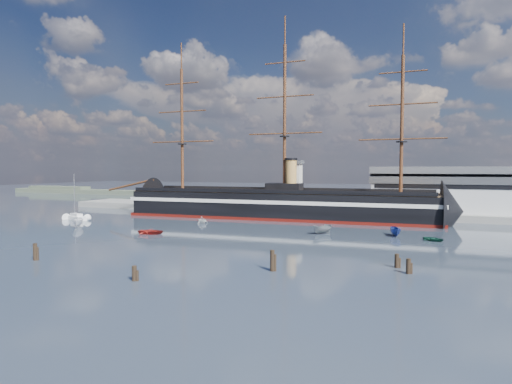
% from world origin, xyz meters
% --- Properties ---
extents(ground, '(600.00, 600.00, 0.00)m').
position_xyz_m(ground, '(0.00, 40.00, 0.00)').
color(ground, '#212B38').
rests_on(ground, ground).
extents(quay, '(180.00, 18.00, 2.00)m').
position_xyz_m(quay, '(10.00, 76.00, 0.00)').
color(quay, slate).
rests_on(quay, ground).
extents(warehouse, '(63.00, 21.00, 11.60)m').
position_xyz_m(warehouse, '(58.00, 80.00, 7.98)').
color(warehouse, '#B7BABC').
rests_on(warehouse, ground).
extents(quay_tower, '(5.00, 5.00, 15.00)m').
position_xyz_m(quay_tower, '(3.00, 73.00, 9.75)').
color(quay_tower, silver).
rests_on(quay_tower, ground).
extents(shoreline, '(120.00, 10.00, 4.00)m').
position_xyz_m(shoreline, '(-139.23, 135.00, 1.45)').
color(shoreline, '#3F4C38').
rests_on(shoreline, ground).
extents(warship, '(113.18, 19.63, 53.94)m').
position_xyz_m(warship, '(-0.04, 60.00, 4.04)').
color(warship, black).
rests_on(warship, ground).
extents(sailboat, '(8.45, 5.19, 13.02)m').
position_xyz_m(sailboat, '(-49.90, 35.07, 0.83)').
color(sailboat, white).
rests_on(sailboat, ground).
extents(motorboat_a, '(6.79, 5.73, 2.63)m').
position_xyz_m(motorboat_a, '(-38.70, 24.13, 0.00)').
color(motorboat_a, white).
rests_on(motorboat_a, ground).
extents(motorboat_b, '(2.17, 3.79, 1.66)m').
position_xyz_m(motorboat_b, '(-14.74, 20.84, 0.00)').
color(motorboat_b, '#A4221C').
rests_on(motorboat_b, ground).
extents(motorboat_c, '(6.36, 5.36, 2.47)m').
position_xyz_m(motorboat_c, '(20.48, 35.07, 0.00)').
color(motorboat_c, slate).
rests_on(motorboat_c, ground).
extents(motorboat_d, '(4.62, 6.12, 2.06)m').
position_xyz_m(motorboat_d, '(-13.22, 41.41, 0.00)').
color(motorboat_d, white).
rests_on(motorboat_d, ground).
extents(motorboat_e, '(2.26, 2.79, 1.23)m').
position_xyz_m(motorboat_e, '(43.35, 33.81, 0.00)').
color(motorboat_e, '#10392C').
rests_on(motorboat_e, ground).
extents(motorboat_f, '(6.33, 3.53, 2.39)m').
position_xyz_m(motorboat_f, '(35.87, 37.47, 0.00)').
color(motorboat_f, navy).
rests_on(motorboat_f, ground).
extents(piling_near_left, '(0.64, 0.64, 3.39)m').
position_xyz_m(piling_near_left, '(-15.89, -8.58, 0.00)').
color(piling_near_left, black).
rests_on(piling_near_left, ground).
extents(piling_near_mid, '(0.64, 0.64, 2.67)m').
position_xyz_m(piling_near_mid, '(6.57, -13.14, 0.00)').
color(piling_near_mid, black).
rests_on(piling_near_mid, ground).
extents(piling_near_right, '(0.64, 0.64, 3.71)m').
position_xyz_m(piling_near_right, '(21.46, -1.68, 0.00)').
color(piling_near_right, black).
rests_on(piling_near_right, ground).
extents(piling_far_right, '(0.64, 0.64, 2.74)m').
position_xyz_m(piling_far_right, '(37.76, 6.92, 0.00)').
color(piling_far_right, black).
rests_on(piling_far_right, ground).
extents(piling_extra, '(0.64, 0.64, 2.82)m').
position_xyz_m(piling_extra, '(39.47, 3.70, 0.00)').
color(piling_extra, black).
rests_on(piling_extra, ground).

